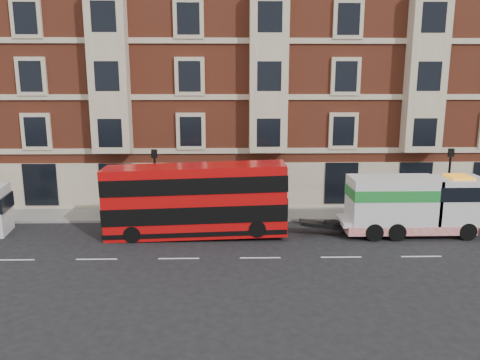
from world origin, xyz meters
The scene contains 8 objects.
ground centered at (0.00, 0.00, 0.00)m, with size 120.00×120.00×0.00m, color black.
sidewalk centered at (0.00, 7.50, 0.07)m, with size 90.00×3.00×0.15m, color slate.
victorian_terrace centered at (0.50, 15.00, 10.07)m, with size 45.00×12.00×20.40m.
lamp_post_west centered at (-6.00, 6.20, 2.68)m, with size 0.35×0.15×4.35m.
lamp_post_east centered at (12.00, 6.20, 2.68)m, with size 0.35×0.15×4.35m.
double_decker_bus centered at (-3.37, 3.39, 2.13)m, with size 9.94×2.28×4.02m.
tow_truck centered at (8.68, 3.39, 1.76)m, with size 7.95×2.35×3.31m.
pedestrian centered at (-6.95, 6.15, 0.92)m, with size 0.56×0.37×1.55m, color black.
Camera 1 is at (-1.49, -21.64, 8.52)m, focal length 35.00 mm.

